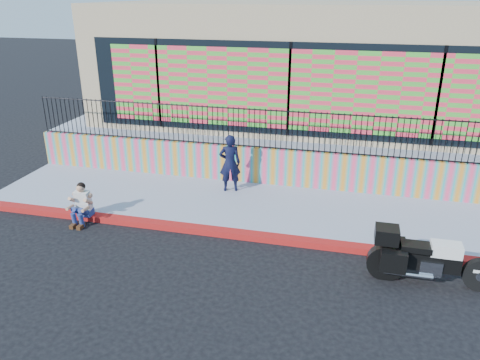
% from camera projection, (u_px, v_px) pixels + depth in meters
% --- Properties ---
extents(ground, '(90.00, 90.00, 0.00)m').
position_uv_depth(ground, '(260.00, 239.00, 11.34)').
color(ground, black).
rests_on(ground, ground).
extents(red_curb, '(16.00, 0.30, 0.15)m').
position_uv_depth(red_curb, '(260.00, 237.00, 11.31)').
color(red_curb, maroon).
rests_on(red_curb, ground).
extents(sidewalk, '(16.00, 3.00, 0.15)m').
position_uv_depth(sidewalk, '(272.00, 208.00, 12.80)').
color(sidewalk, '#898FA5').
rests_on(sidewalk, ground).
extents(mural_wall, '(16.00, 0.20, 1.10)m').
position_uv_depth(mural_wall, '(282.00, 167.00, 14.01)').
color(mural_wall, '#FA4170').
rests_on(mural_wall, sidewalk).
extents(metal_fence, '(15.80, 0.04, 1.20)m').
position_uv_depth(metal_fence, '(283.00, 130.00, 13.58)').
color(metal_fence, black).
rests_on(metal_fence, mural_wall).
extents(elevated_platform, '(16.00, 10.00, 1.25)m').
position_uv_depth(elevated_platform, '(302.00, 126.00, 18.62)').
color(elevated_platform, '#898FA5').
rests_on(elevated_platform, ground).
extents(storefront_building, '(14.00, 8.06, 4.00)m').
position_uv_depth(storefront_building, '(305.00, 59.00, 17.45)').
color(storefront_building, tan).
rests_on(storefront_building, elevated_platform).
extents(police_motorcycle, '(2.52, 0.83, 1.57)m').
position_uv_depth(police_motorcycle, '(432.00, 255.00, 9.40)').
color(police_motorcycle, black).
rests_on(police_motorcycle, ground).
extents(police_officer, '(0.71, 0.57, 1.69)m').
position_uv_depth(police_officer, '(230.00, 163.00, 13.47)').
color(police_officer, black).
rests_on(police_officer, sidewalk).
extents(seated_man, '(0.54, 0.71, 1.06)m').
position_uv_depth(seated_man, '(81.00, 208.00, 11.97)').
color(seated_man, navy).
rests_on(seated_man, ground).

